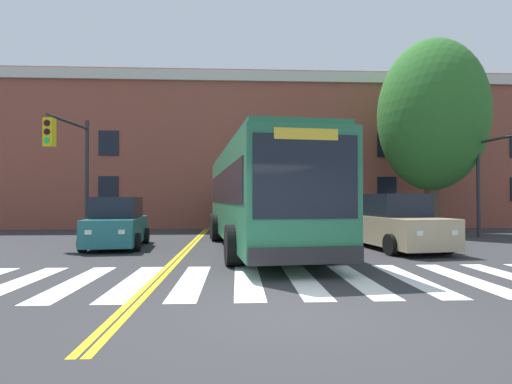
% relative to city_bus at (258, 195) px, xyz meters
% --- Properties ---
extents(ground_plane, '(120.00, 120.00, 0.00)m').
position_rel_city_bus_xyz_m(ground_plane, '(0.18, -7.97, -1.85)').
color(ground_plane, '#303033').
extents(crosswalk, '(14.60, 3.59, 0.01)m').
position_rel_city_bus_xyz_m(crosswalk, '(-0.52, -5.59, -1.85)').
color(crosswalk, white).
rests_on(crosswalk, ground).
extents(lane_line_yellow_inner, '(0.12, 36.00, 0.01)m').
position_rel_city_bus_xyz_m(lane_line_yellow_inner, '(-2.53, 8.41, -1.85)').
color(lane_line_yellow_inner, gold).
rests_on(lane_line_yellow_inner, ground).
extents(lane_line_yellow_outer, '(0.12, 36.00, 0.01)m').
position_rel_city_bus_xyz_m(lane_line_yellow_outer, '(-2.37, 8.41, -1.85)').
color(lane_line_yellow_outer, gold).
rests_on(lane_line_yellow_outer, ground).
extents(city_bus, '(3.95, 11.76, 3.47)m').
position_rel_city_bus_xyz_m(city_bus, '(0.00, 0.00, 0.00)').
color(city_bus, '#28704C').
rests_on(city_bus, ground).
extents(car_teal_near_lane, '(2.19, 3.89, 1.78)m').
position_rel_city_bus_xyz_m(car_teal_near_lane, '(-4.99, 0.38, -1.03)').
color(car_teal_near_lane, '#236B70').
rests_on(car_teal_near_lane, ground).
extents(car_tan_far_lane, '(2.55, 4.72, 1.89)m').
position_rel_city_bus_xyz_m(car_tan_far_lane, '(4.65, -0.55, -1.00)').
color(car_tan_far_lane, tan).
rests_on(car_tan_far_lane, ground).
extents(car_navy_behind_bus, '(2.43, 4.88, 2.18)m').
position_rel_city_bus_xyz_m(car_navy_behind_bus, '(-0.73, 9.00, -0.82)').
color(car_navy_behind_bus, navy).
rests_on(car_navy_behind_bus, ground).
extents(traffic_light_near_corner, '(0.44, 3.61, 4.69)m').
position_rel_city_bus_xyz_m(traffic_light_near_corner, '(10.20, 1.91, 1.29)').
color(traffic_light_near_corner, '#28282D').
rests_on(traffic_light_near_corner, ground).
extents(traffic_light_far_corner, '(0.57, 2.91, 4.98)m').
position_rel_city_bus_xyz_m(traffic_light_far_corner, '(-7.13, 1.69, 1.51)').
color(traffic_light_far_corner, '#28282D').
rests_on(traffic_light_far_corner, ground).
extents(street_tree_curbside_large, '(6.91, 6.79, 9.54)m').
position_rel_city_bus_xyz_m(street_tree_curbside_large, '(8.77, 5.05, 3.96)').
color(street_tree_curbside_large, '#4C3D2D').
rests_on(street_tree_curbside_large, ground).
extents(building_facade, '(39.77, 9.70, 9.17)m').
position_rel_city_bus_xyz_m(building_facade, '(-0.01, 13.55, 2.74)').
color(building_facade, brown).
rests_on(building_facade, ground).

